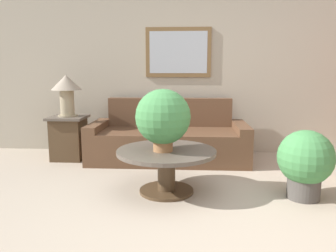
# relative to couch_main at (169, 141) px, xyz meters

# --- Properties ---
(ground_plane) EXTENTS (20.00, 20.00, 0.00)m
(ground_plane) POSITION_rel_couch_main_xyz_m (0.63, -2.11, -0.28)
(ground_plane) COLOR tan
(wall_back) EXTENTS (7.28, 0.09, 2.60)m
(wall_back) POSITION_rel_couch_main_xyz_m (0.61, 0.56, 1.02)
(wall_back) COLOR #B2A893
(wall_back) RESTS_ON ground_plane
(couch_main) EXTENTS (2.24, 0.93, 0.87)m
(couch_main) POSITION_rel_couch_main_xyz_m (0.00, 0.00, 0.00)
(couch_main) COLOR brown
(couch_main) RESTS_ON ground_plane
(coffee_table) EXTENTS (1.04, 1.04, 0.46)m
(coffee_table) POSITION_rel_couch_main_xyz_m (0.05, -1.31, 0.05)
(coffee_table) COLOR #4C3823
(coffee_table) RESTS_ON ground_plane
(side_table) EXTENTS (0.51, 0.51, 0.63)m
(side_table) POSITION_rel_couch_main_xyz_m (-1.46, -0.04, 0.04)
(side_table) COLOR #4C3823
(side_table) RESTS_ON ground_plane
(table_lamp) EXTENTS (0.43, 0.43, 0.59)m
(table_lamp) POSITION_rel_couch_main_xyz_m (-1.46, -0.04, 0.75)
(table_lamp) COLOR tan
(table_lamp) RESTS_ON side_table
(potted_plant_on_table) EXTENTS (0.56, 0.56, 0.64)m
(potted_plant_on_table) POSITION_rel_couch_main_xyz_m (0.02, -1.36, 0.53)
(potted_plant_on_table) COLOR #9E6B42
(potted_plant_on_table) RESTS_ON coffee_table
(potted_plant_floor) EXTENTS (0.55, 0.55, 0.70)m
(potted_plant_floor) POSITION_rel_couch_main_xyz_m (1.45, -1.40, 0.11)
(potted_plant_floor) COLOR #4C4742
(potted_plant_floor) RESTS_ON ground_plane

